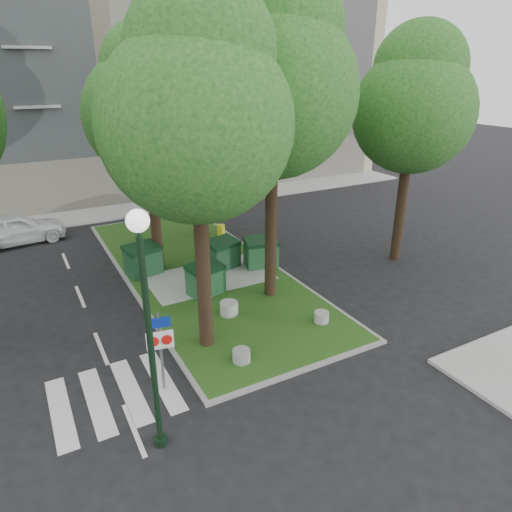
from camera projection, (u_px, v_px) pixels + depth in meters
ground at (289, 375)px, 13.19m from camera, size 120.00×120.00×0.00m
median_island at (200, 270)px, 19.88m from camera, size 6.00×16.00×0.12m
median_kerb at (200, 270)px, 19.88m from camera, size 6.30×16.30×0.10m
building_sidewalk at (128, 210)px, 28.17m from camera, size 42.00×3.00×0.12m
zebra_crossing at (147, 385)px, 12.75m from camera, size 5.00×3.00×0.01m
apartment_building at (88, 71)px, 31.20m from camera, size 41.00×12.00×16.00m
tree_median_near_left at (198, 105)px, 11.84m from camera, size 5.20×5.20×10.53m
tree_median_near_right at (274, 76)px, 14.75m from camera, size 5.60×5.60×11.46m
tree_median_mid at (147, 103)px, 17.46m from camera, size 4.80×4.80×9.99m
tree_median_far at (194, 65)px, 20.79m from camera, size 5.80×5.80×11.93m
tree_street_right at (415, 100)px, 18.63m from camera, size 5.00×5.00×10.06m
dumpster_a at (143, 260)px, 19.12m from camera, size 1.60×1.27×1.33m
dumpster_b at (206, 279)px, 17.46m from camera, size 1.55×1.27×1.25m
dumpster_c at (222, 254)px, 19.75m from camera, size 1.61×1.32×1.31m
dumpster_d at (261, 252)px, 19.92m from camera, size 1.59×1.27×1.31m
bollard_left at (241, 356)px, 13.55m from camera, size 0.53×0.53×0.38m
bollard_right at (321, 317)px, 15.65m from camera, size 0.51×0.51×0.36m
bollard_mid at (229, 308)px, 16.13m from camera, size 0.64×0.64×0.46m
litter_bin at (221, 231)px, 23.31m from camera, size 0.40×0.40×0.70m
street_lamp at (147, 309)px, 9.39m from camera, size 0.46×0.46×5.77m
traffic_sign_pole at (160, 341)px, 12.04m from camera, size 0.72×0.18×2.41m
car_white at (15, 229)px, 22.68m from camera, size 4.78×2.33×1.57m
car_silver at (195, 202)px, 27.56m from camera, size 4.26×1.93×1.35m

